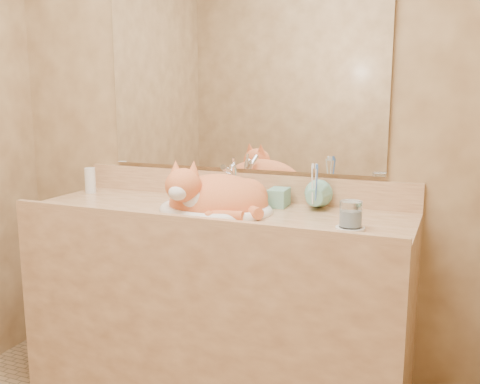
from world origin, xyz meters
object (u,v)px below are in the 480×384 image
at_px(soap_dispenser, 275,189).
at_px(toothbrush_cup, 314,199).
at_px(sink_basin, 215,194).
at_px(vanity_counter, 216,307).
at_px(water_glass, 351,214).
at_px(cat, 214,196).

relative_size(soap_dispenser, toothbrush_cup, 1.43).
bearing_deg(sink_basin, toothbrush_cup, 14.45).
bearing_deg(vanity_counter, soap_dispenser, 26.83).
xyz_separation_m(sink_basin, toothbrush_cup, (0.38, 0.13, -0.02)).
xyz_separation_m(vanity_counter, toothbrush_cup, (0.39, 0.11, 0.48)).
bearing_deg(water_glass, sink_basin, 170.69).
height_order(cat, water_glass, cat).
height_order(vanity_counter, soap_dispenser, soap_dispenser).
distance_m(soap_dispenser, toothbrush_cup, 0.17).
height_order(cat, toothbrush_cup, cat).
height_order(soap_dispenser, water_glass, soap_dispenser).
distance_m(sink_basin, cat, 0.02).
relative_size(sink_basin, soap_dispenser, 2.73).
relative_size(toothbrush_cup, water_glass, 1.28).
height_order(sink_basin, toothbrush_cup, sink_basin).
distance_m(cat, soap_dispenser, 0.26).
distance_m(sink_basin, toothbrush_cup, 0.40).
height_order(vanity_counter, toothbrush_cup, toothbrush_cup).
bearing_deg(soap_dispenser, cat, -146.82).
relative_size(vanity_counter, toothbrush_cup, 13.39).
xyz_separation_m(cat, toothbrush_cup, (0.38, 0.15, -0.01)).
relative_size(sink_basin, water_glass, 5.02).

